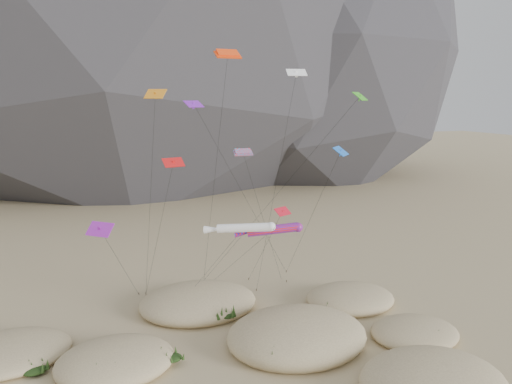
# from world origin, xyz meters

# --- Properties ---
(dunes) EXTENTS (48.91, 38.36, 4.17)m
(dunes) POSITION_xyz_m (-1.00, 4.09, 0.72)
(dunes) COLOR #CCB789
(dunes) RESTS_ON ground
(dune_grass) EXTENTS (41.25, 31.41, 1.56)m
(dune_grass) POSITION_xyz_m (-0.55, 3.89, 0.84)
(dune_grass) COLOR black
(dune_grass) RESTS_ON ground
(kite_stakes) EXTENTS (20.51, 4.98, 0.30)m
(kite_stakes) POSITION_xyz_m (1.85, 23.14, 0.15)
(kite_stakes) COLOR #3F2D1E
(kite_stakes) RESTS_ON ground
(rainbow_tube_kite) EXTENTS (7.37, 13.46, 11.12)m
(rainbow_tube_kite) POSITION_xyz_m (4.15, 11.86, 10.30)
(rainbow_tube_kite) COLOR red
(rainbow_tube_kite) RESTS_ON ground
(white_tube_kite) EXTENTS (7.93, 10.35, 11.53)m
(white_tube_kite) POSITION_xyz_m (0.91, 11.97, 10.78)
(white_tube_kite) COLOR white
(white_tube_kite) RESTS_ON ground
(orange_parafoil) EXTENTS (2.71, 13.98, 28.83)m
(orange_parafoil) POSITION_xyz_m (-0.15, 12.71, 27.97)
(orange_parafoil) COLOR #EC3A0C
(orange_parafoil) RESTS_ON ground
(multi_parafoil) EXTENTS (9.29, 8.76, 18.77)m
(multi_parafoil) POSITION_xyz_m (2.27, 14.93, 18.10)
(multi_parafoil) COLOR #FF1A24
(multi_parafoil) RESTS_ON ground
(delta_kites) EXTENTS (30.87, 19.53, 27.16)m
(delta_kites) POSITION_xyz_m (1.13, 11.99, 19.45)
(delta_kites) COLOR blue
(delta_kites) RESTS_ON ground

